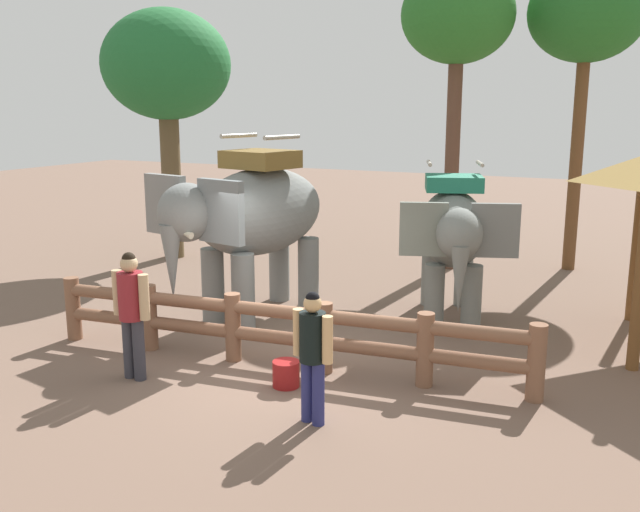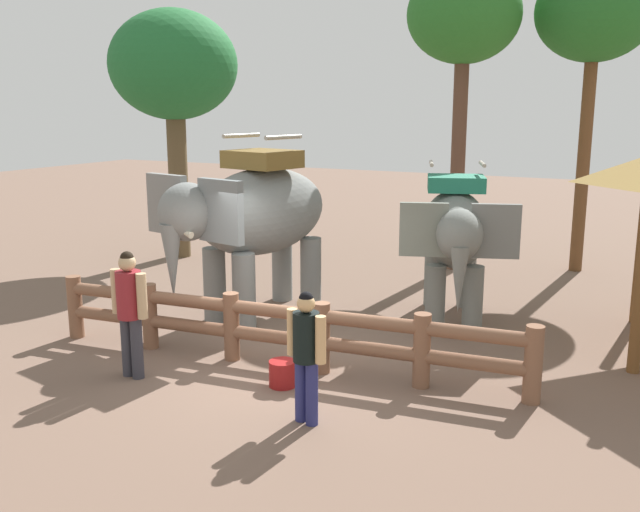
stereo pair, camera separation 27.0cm
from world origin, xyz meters
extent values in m
plane|color=brown|center=(0.00, 0.00, 0.00)|extent=(60.00, 60.00, 0.00)
cylinder|color=brown|center=(-3.66, -0.40, 0.53)|extent=(0.24, 0.24, 1.05)
cylinder|color=brown|center=(-2.20, -0.26, 0.53)|extent=(0.24, 0.24, 1.05)
cylinder|color=brown|center=(-0.73, -0.11, 0.53)|extent=(0.24, 0.24, 1.05)
cylinder|color=brown|center=(0.73, 0.03, 0.53)|extent=(0.24, 0.24, 1.05)
cylinder|color=brown|center=(2.20, 0.18, 0.53)|extent=(0.24, 0.24, 1.05)
cylinder|color=brown|center=(3.66, 0.32, 0.53)|extent=(0.24, 0.24, 1.05)
cylinder|color=brown|center=(0.00, -0.04, 0.45)|extent=(7.34, 0.92, 0.20)
cylinder|color=brown|center=(0.00, -0.04, 0.85)|extent=(7.34, 0.92, 0.20)
cylinder|color=gray|center=(-1.39, 1.25, 0.67)|extent=(0.40, 0.40, 1.34)
cylinder|color=gray|center=(-2.11, 1.40, 0.67)|extent=(0.40, 0.40, 1.34)
cylinder|color=gray|center=(-1.02, 3.03, 0.67)|extent=(0.40, 0.40, 1.34)
cylinder|color=gray|center=(-1.74, 3.18, 0.67)|extent=(0.40, 0.40, 1.34)
ellipsoid|color=gray|center=(-1.57, 2.22, 1.93)|extent=(1.93, 3.23, 1.57)
ellipsoid|color=gray|center=(-1.93, 0.47, 2.13)|extent=(1.04, 1.16, 0.96)
cube|color=slate|center=(-1.27, 0.46, 2.18)|extent=(0.90, 0.31, 1.01)
cube|color=gray|center=(-2.54, 0.72, 2.18)|extent=(0.90, 0.31, 1.01)
cone|color=gray|center=(-2.00, 0.12, 1.36)|extent=(0.36, 0.36, 1.23)
cone|color=beige|center=(-1.81, 0.18, 1.85)|extent=(0.42, 0.19, 0.17)
cone|color=beige|center=(-2.16, 0.26, 1.85)|extent=(0.42, 0.19, 0.17)
cube|color=brown|center=(-1.57, 2.22, 2.87)|extent=(1.32, 1.22, 0.31)
cylinder|color=#A59E8C|center=(-1.06, 2.11, 3.27)|extent=(0.26, 0.90, 0.08)
cylinder|color=#A59E8C|center=(-2.07, 2.32, 3.27)|extent=(0.26, 0.90, 0.08)
cylinder|color=slate|center=(2.18, 2.90, 0.58)|extent=(0.35, 0.35, 1.15)
cylinder|color=slate|center=(1.58, 2.69, 0.58)|extent=(0.35, 0.35, 1.15)
cylinder|color=slate|center=(1.66, 4.36, 0.58)|extent=(0.35, 0.35, 1.15)
cylinder|color=slate|center=(1.06, 4.16, 0.58)|extent=(0.35, 0.35, 1.15)
ellipsoid|color=slate|center=(1.62, 3.53, 1.66)|extent=(1.94, 2.83, 1.35)
ellipsoid|color=slate|center=(2.13, 2.08, 1.83)|extent=(0.98, 1.06, 0.82)
cube|color=slate|center=(2.62, 2.36, 1.87)|extent=(0.76, 0.36, 0.86)
cube|color=slate|center=(1.56, 1.99, 1.87)|extent=(0.76, 0.36, 0.86)
cone|color=slate|center=(2.23, 1.79, 1.17)|extent=(0.31, 0.31, 1.06)
cube|color=#1E6F53|center=(1.62, 3.53, 2.46)|extent=(1.21, 1.14, 0.27)
cylinder|color=#A59E8C|center=(2.04, 3.67, 2.81)|extent=(0.32, 0.76, 0.07)
cylinder|color=#A59E8C|center=(1.20, 3.38, 2.81)|extent=(0.32, 0.76, 0.07)
cylinder|color=#32313B|center=(-1.51, -1.35, 0.44)|extent=(0.17, 0.17, 0.88)
cylinder|color=#32313B|center=(-1.70, -1.33, 0.44)|extent=(0.17, 0.17, 0.88)
cylinder|color=maroon|center=(-1.61, -1.34, 1.22)|extent=(0.39, 0.39, 0.67)
cylinder|color=tan|center=(-1.35, -1.36, 1.24)|extent=(0.14, 0.14, 0.64)
cylinder|color=tan|center=(-1.86, -1.32, 1.24)|extent=(0.14, 0.14, 0.64)
sphere|color=tan|center=(-1.61, -1.34, 1.68)|extent=(0.24, 0.24, 0.24)
sphere|color=black|center=(-1.61, -1.34, 1.74)|extent=(0.19, 0.19, 0.19)
cylinder|color=navy|center=(1.40, -1.55, 0.40)|extent=(0.15, 0.15, 0.80)
cylinder|color=navy|center=(1.23, -1.51, 0.40)|extent=(0.15, 0.15, 0.80)
cylinder|color=black|center=(1.31, -1.53, 1.10)|extent=(0.39, 0.39, 0.61)
cylinder|color=tan|center=(1.53, -1.59, 1.12)|extent=(0.13, 0.13, 0.58)
cylinder|color=tan|center=(1.09, -1.48, 1.12)|extent=(0.13, 0.13, 0.58)
sphere|color=tan|center=(1.31, -1.53, 1.52)|extent=(0.22, 0.22, 0.22)
sphere|color=black|center=(1.31, -1.53, 1.58)|extent=(0.17, 0.17, 0.17)
cylinder|color=brown|center=(4.65, 4.75, 1.30)|extent=(0.18, 0.18, 2.60)
cylinder|color=brown|center=(4.78, 2.10, 1.30)|extent=(0.18, 0.18, 2.60)
cylinder|color=brown|center=(0.54, 7.40, 2.54)|extent=(0.33, 0.33, 5.08)
ellipsoid|color=#276A26|center=(0.54, 7.40, 5.78)|extent=(2.53, 2.53, 2.15)
cylinder|color=brown|center=(3.15, 8.51, 2.56)|extent=(0.29, 0.29, 5.12)
ellipsoid|color=#206023|center=(3.15, 8.51, 5.83)|extent=(2.58, 2.58, 2.19)
cylinder|color=brown|center=(-6.13, 5.58, 1.96)|extent=(0.48, 0.48, 3.92)
ellipsoid|color=#206630|center=(-6.13, 5.58, 4.77)|extent=(3.12, 3.12, 2.65)
cylinder|color=maroon|center=(0.48, -0.67, 0.18)|extent=(0.38, 0.38, 0.36)
camera|label=1|loc=(4.86, -8.74, 3.83)|focal=39.56mm
camera|label=2|loc=(5.10, -8.63, 3.83)|focal=39.56mm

